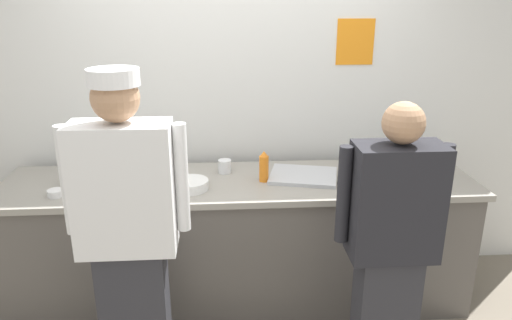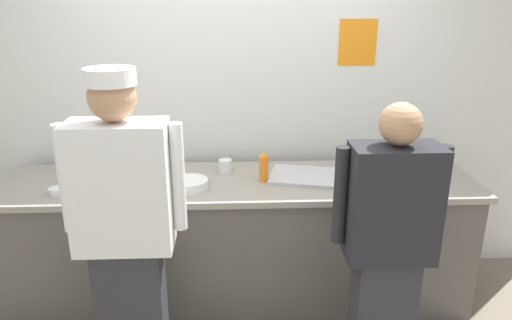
{
  "view_description": "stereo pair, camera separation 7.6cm",
  "coord_description": "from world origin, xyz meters",
  "views": [
    {
      "loc": [
        -0.09,
        -2.59,
        2.08
      ],
      "look_at": [
        0.11,
        0.4,
        1.05
      ],
      "focal_mm": 33.86,
      "sensor_mm": 36.0,
      "label": 1
    },
    {
      "loc": [
        -0.02,
        -2.59,
        2.08
      ],
      "look_at": [
        0.11,
        0.4,
        1.05
      ],
      "focal_mm": 33.86,
      "sensor_mm": 36.0,
      "label": 2
    }
  ],
  "objects": [
    {
      "name": "chefs_knife",
      "position": [
        0.75,
        0.26,
        0.92
      ],
      "size": [
        0.28,
        0.03,
        0.02
      ],
      "color": "#B7BABF",
      "rests_on": "prep_counter"
    },
    {
      "name": "chef_center",
      "position": [
        0.77,
        -0.39,
        0.84
      ],
      "size": [
        0.59,
        0.24,
        1.6
      ],
      "color": "#2D2D33",
      "rests_on": "ground"
    },
    {
      "name": "wall_back",
      "position": [
        0.0,
        0.89,
        1.4
      ],
      "size": [
        4.91,
        0.11,
        2.8
      ],
      "color": "silver",
      "rests_on": "ground"
    },
    {
      "name": "deli_cup",
      "position": [
        -0.09,
        0.54,
        0.96
      ],
      "size": [
        0.09,
        0.09,
        0.09
      ],
      "primitive_type": "cylinder",
      "color": "white",
      "rests_on": "prep_counter"
    },
    {
      "name": "mixing_bowl_steel",
      "position": [
        1.17,
        0.41,
        0.97
      ],
      "size": [
        0.31,
        0.31,
        0.12
      ],
      "primitive_type": "cylinder",
      "color": "#B7BABF",
      "rests_on": "prep_counter"
    },
    {
      "name": "prep_counter",
      "position": [
        0.0,
        0.39,
        0.46
      ],
      "size": [
        3.13,
        0.74,
        0.91
      ],
      "color": "#56514C",
      "rests_on": "ground"
    },
    {
      "name": "ramekin_red_sauce",
      "position": [
        -0.94,
        0.18,
        0.94
      ],
      "size": [
        0.1,
        0.1,
        0.05
      ],
      "color": "white",
      "rests_on": "prep_counter"
    },
    {
      "name": "chef_near_left",
      "position": [
        -0.59,
        -0.35,
        0.94
      ],
      "size": [
        0.63,
        0.24,
        1.76
      ],
      "color": "#2D2D33",
      "rests_on": "ground"
    },
    {
      "name": "plate_stack_front",
      "position": [
        -1.02,
        0.42,
        0.96
      ],
      "size": [
        0.24,
        0.24,
        0.1
      ],
      "color": "white",
      "rests_on": "prep_counter"
    },
    {
      "name": "plate_stack_rear",
      "position": [
        -0.31,
        0.26,
        0.94
      ],
      "size": [
        0.23,
        0.23,
        0.06
      ],
      "color": "white",
      "rests_on": "prep_counter"
    },
    {
      "name": "sheet_tray",
      "position": [
        0.43,
        0.42,
        0.92
      ],
      "size": [
        0.51,
        0.45,
        0.02
      ],
      "primitive_type": "cube",
      "rotation": [
        0.0,
        0.0,
        -0.24
      ],
      "color": "#B7BABF",
      "rests_on": "prep_counter"
    },
    {
      "name": "ramekin_green_sauce",
      "position": [
        0.86,
        0.53,
        0.93
      ],
      "size": [
        0.1,
        0.1,
        0.04
      ],
      "color": "white",
      "rests_on": "prep_counter"
    },
    {
      "name": "ramekin_orange_sauce",
      "position": [
        -1.13,
        0.2,
        0.93
      ],
      "size": [
        0.1,
        0.1,
        0.04
      ],
      "color": "white",
      "rests_on": "prep_counter"
    },
    {
      "name": "squeeze_bottle_primary",
      "position": [
        0.16,
        0.37,
        1.01
      ],
      "size": [
        0.06,
        0.06,
        0.21
      ],
      "color": "orange",
      "rests_on": "prep_counter"
    }
  ]
}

